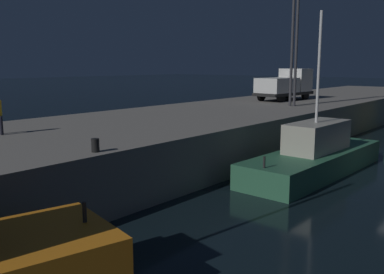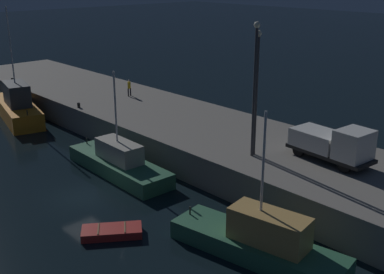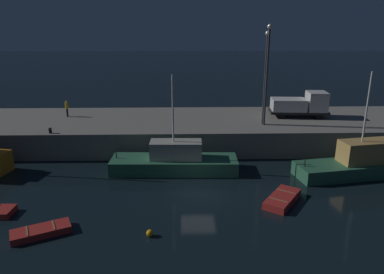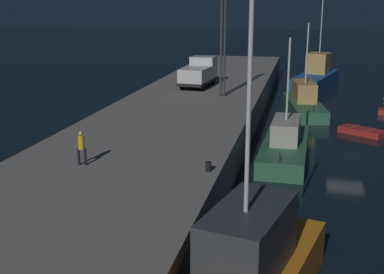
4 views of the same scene
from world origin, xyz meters
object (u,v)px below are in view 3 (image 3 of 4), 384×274
(bollard_central, at_px, (50,131))
(fishing_boat_orange, at_px, (360,163))
(rowboat_white_mid, at_px, (282,199))
(dinghy_red_small, at_px, (41,231))
(lamp_post_east, at_px, (267,69))
(utility_truck, at_px, (301,105))
(dockworker, at_px, (67,107))
(lamp_post_west, at_px, (265,72))
(mooring_buoy_mid, at_px, (150,233))
(fishing_trawler_red, at_px, (175,161))

(bollard_central, bearing_deg, fishing_boat_orange, -9.37)
(rowboat_white_mid, bearing_deg, bollard_central, 154.40)
(dinghy_red_small, bearing_deg, lamp_post_east, 42.80)
(lamp_post_east, bearing_deg, bollard_central, -173.11)
(rowboat_white_mid, xyz_separation_m, lamp_post_east, (1.06, 11.31, 7.57))
(utility_truck, distance_m, dockworker, 24.62)
(rowboat_white_mid, distance_m, utility_truck, 15.87)
(rowboat_white_mid, xyz_separation_m, utility_truck, (5.59, 14.44, 3.50))
(bollard_central, bearing_deg, lamp_post_west, 7.76)
(rowboat_white_mid, relative_size, bollard_central, 7.85)
(fishing_boat_orange, bearing_deg, dinghy_red_small, -159.92)
(utility_truck, bearing_deg, lamp_post_east, -145.39)
(fishing_boat_orange, relative_size, lamp_post_east, 1.11)
(dockworker, distance_m, bollard_central, 6.31)
(fishing_boat_orange, xyz_separation_m, lamp_post_east, (-6.42, 6.69, 6.81))
(mooring_buoy_mid, bearing_deg, dinghy_red_small, 176.73)
(fishing_boat_orange, height_order, lamp_post_west, lamp_post_west)
(lamp_post_east, height_order, dockworker, lamp_post_east)
(lamp_post_west, bearing_deg, utility_truck, 31.61)
(dinghy_red_small, xyz_separation_m, bollard_central, (-3.57, 12.55, 2.47))
(mooring_buoy_mid, xyz_separation_m, dockworker, (-10.28, 19.16, 3.22))
(lamp_post_west, bearing_deg, dinghy_red_small, -136.51)
(dinghy_red_small, relative_size, mooring_buoy_mid, 8.29)
(fishing_trawler_red, bearing_deg, dockworker, 140.66)
(dinghy_red_small, distance_m, mooring_buoy_mid, 6.34)
(lamp_post_west, bearing_deg, dockworker, 169.86)
(fishing_trawler_red, relative_size, mooring_buoy_mid, 24.90)
(fishing_trawler_red, xyz_separation_m, mooring_buoy_mid, (-1.23, -9.73, -0.69))
(utility_truck, xyz_separation_m, bollard_central, (-24.23, -5.51, -1.07))
(rowboat_white_mid, height_order, mooring_buoy_mid, rowboat_white_mid)
(dinghy_red_small, distance_m, utility_truck, 27.66)
(bollard_central, bearing_deg, rowboat_white_mid, -25.60)
(utility_truck, bearing_deg, lamp_post_west, -148.39)
(lamp_post_west, xyz_separation_m, utility_truck, (4.61, 2.83, -3.76))
(mooring_buoy_mid, bearing_deg, lamp_post_east, 57.37)
(fishing_boat_orange, bearing_deg, utility_truck, 100.90)
(lamp_post_west, distance_m, utility_truck, 6.59)
(rowboat_white_mid, height_order, dockworker, dockworker)
(rowboat_white_mid, distance_m, lamp_post_east, 13.65)
(dinghy_red_small, bearing_deg, fishing_boat_orange, 20.08)
(dinghy_red_small, bearing_deg, mooring_buoy_mid, -3.27)
(fishing_boat_orange, bearing_deg, lamp_post_east, 133.83)
(fishing_trawler_red, height_order, fishing_boat_orange, fishing_boat_orange)
(fishing_trawler_red, distance_m, dinghy_red_small, 12.06)
(lamp_post_west, distance_m, bollard_central, 20.38)
(fishing_boat_orange, height_order, dinghy_red_small, fishing_boat_orange)
(fishing_boat_orange, height_order, lamp_post_east, lamp_post_east)
(utility_truck, bearing_deg, mooring_buoy_mid, -127.87)
(rowboat_white_mid, relative_size, dinghy_red_small, 1.08)
(dinghy_red_small, xyz_separation_m, dockworker, (-3.95, 18.80, 3.22))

